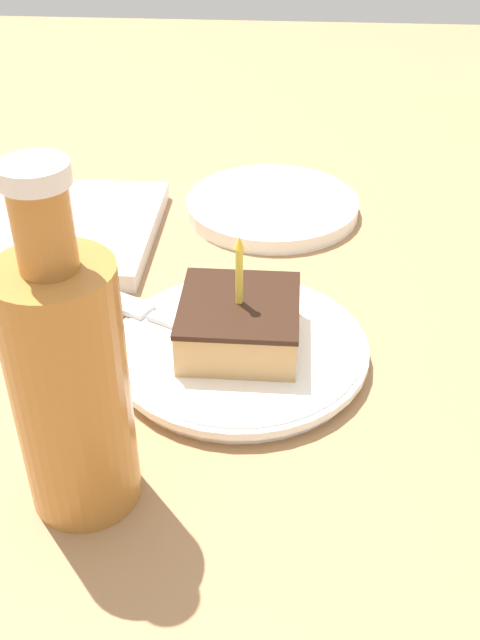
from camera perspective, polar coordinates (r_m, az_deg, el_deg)
ground_plane at (r=0.68m, az=-1.61°, el=-4.19°), size 2.40×2.40×0.04m
plate at (r=0.66m, az=0.00°, el=-2.05°), size 0.23×0.23×0.02m
cake_slice at (r=0.64m, az=-0.03°, el=0.03°), size 0.10×0.10×0.11m
fork at (r=0.67m, az=-4.50°, el=-0.31°), size 0.10×0.18×0.00m
bottle at (r=0.49m, az=-12.86°, el=-4.60°), size 0.08×0.08×0.25m
side_plate at (r=0.90m, az=2.47°, el=8.66°), size 0.20×0.20×0.02m
marble_board at (r=0.87m, az=-13.40°, el=6.75°), size 0.22×0.21×0.02m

